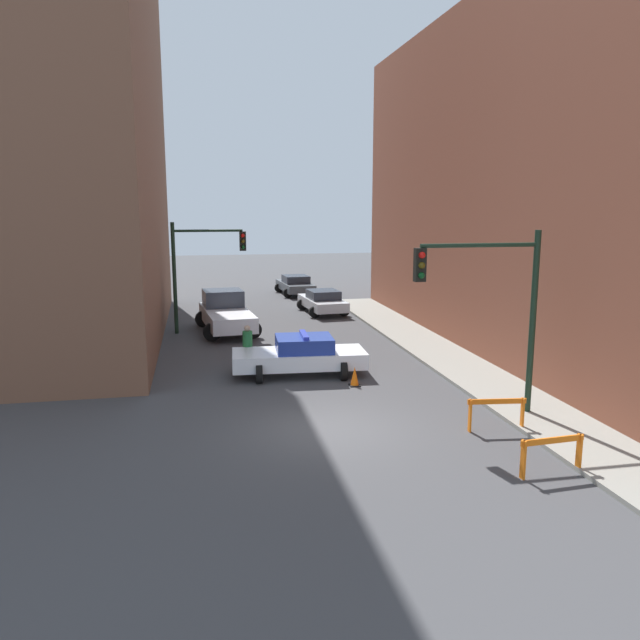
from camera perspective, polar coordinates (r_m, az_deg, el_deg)
The scene contains 13 objects.
ground_plane at distance 17.21m, azimuth 0.73°, elevation -9.90°, with size 120.00×120.00×0.00m, color #424244.
sidewalk_right at distance 19.37m, azimuth 19.16°, elevation -7.96°, with size 2.40×44.00×0.12m.
building_right at distance 29.09m, azimuth 24.50°, elevation 11.61°, with size 12.00×28.00×14.04m.
traffic_light_near at distance 17.89m, azimuth 15.76°, elevation 2.17°, with size 3.64×0.35×5.20m.
traffic_light_far at distance 29.72m, azimuth -11.10°, elevation 5.30°, with size 3.44×0.35×5.20m.
police_car at distance 22.20m, azimuth -1.81°, elevation -3.24°, with size 4.80×2.54×1.52m.
white_truck at distance 30.08m, azimuth -8.61°, elevation 0.66°, with size 3.00×5.58×1.90m.
parked_car_near at distance 34.83m, azimuth 0.24°, elevation 1.74°, with size 2.51×4.44×1.31m.
parked_car_mid at distance 42.04m, azimuth -2.27°, elevation 3.25°, with size 2.50×4.43×1.31m.
pedestrian_crossing at distance 23.05m, azimuth -6.63°, elevation -2.44°, with size 0.39×0.39×1.66m.
barrier_front at distance 15.15m, azimuth 20.44°, elevation -11.03°, with size 1.60×0.26×0.90m.
barrier_mid at distance 17.50m, azimuth 15.84°, elevation -7.83°, with size 1.59×0.34×0.90m.
traffic_cone at distance 21.02m, azimuth 3.19°, elevation -5.19°, with size 0.36×0.36×0.66m.
Camera 1 is at (-3.33, -15.78, 6.02)m, focal length 35.00 mm.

